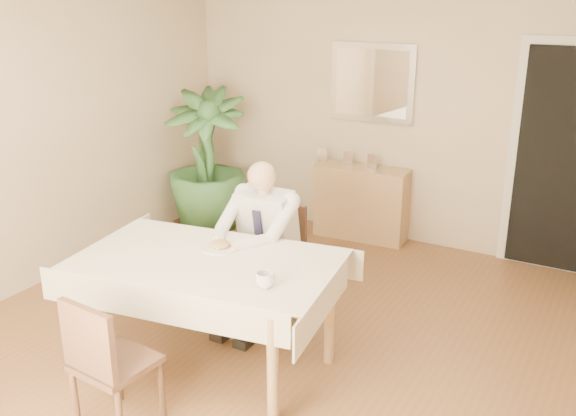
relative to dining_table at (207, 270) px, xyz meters
The scene contains 17 objects.
room 0.74m from the dining_table, 50.60° to the left, with size 5.00×5.02×2.60m.
doorway 3.31m from the dining_table, 56.98° to the left, with size 0.96×0.07×2.10m.
mirror 2.90m from the dining_table, 90.55° to the left, with size 0.86×0.04×0.76m.
dining_table is the anchor object (origin of this frame).
chair_far 0.90m from the dining_table, 90.00° to the left, with size 0.44×0.44×0.85m.
chair_near 0.92m from the dining_table, 93.17° to the right, with size 0.43×0.43×0.85m.
seated_man 0.59m from the dining_table, 90.00° to the left, with size 0.48×0.72×1.24m.
plate 0.20m from the dining_table, 97.62° to the left, with size 0.26×0.26×0.02m, color white.
food 0.21m from the dining_table, 97.62° to the left, with size 0.14×0.14×0.06m, color olive.
knife 0.16m from the dining_table, 82.43° to the left, with size 0.01×0.01×0.13m, color silver.
fork 0.17m from the dining_table, 118.11° to the left, with size 0.01×0.01×0.13m, color silver.
coffee_mug 0.59m from the dining_table, 17.01° to the right, with size 0.12×0.12×0.09m, color white.
sideboard 2.63m from the dining_table, 90.58° to the left, with size 0.92×0.31×0.74m, color tan.
photo_frame_left 2.68m from the dining_table, 100.28° to the left, with size 0.10×0.02×0.14m, color silver.
photo_frame_center 2.63m from the dining_table, 94.12° to the left, with size 0.10×0.02×0.14m, color silver.
photo_frame_right 2.64m from the dining_table, 88.57° to the left, with size 0.10×0.02×0.14m, color silver.
potted_palm 2.59m from the dining_table, 126.70° to the left, with size 0.82×0.82×1.47m, color #2D592A.
Camera 1 is at (2.11, -3.37, 2.43)m, focal length 40.00 mm.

